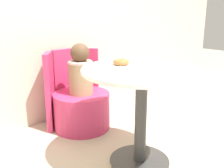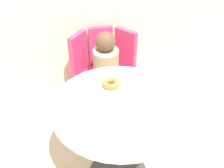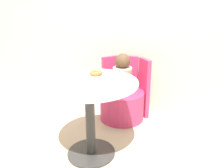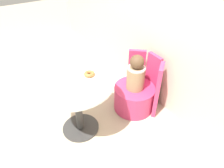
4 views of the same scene
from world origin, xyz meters
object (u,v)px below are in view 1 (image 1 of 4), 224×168
(round_table, at_px, (142,93))
(child_figure, at_px, (80,71))
(tub_chair, at_px, (82,111))
(donut, at_px, (121,62))

(round_table, distance_m, child_figure, 0.78)
(tub_chair, xyz_separation_m, child_figure, (0.00, 0.00, 0.39))
(round_table, relative_size, child_figure, 1.78)
(child_figure, relative_size, donut, 3.95)
(round_table, bearing_deg, child_figure, 86.53)
(donut, bearing_deg, tub_chair, 83.62)
(round_table, xyz_separation_m, tub_chair, (0.05, 0.78, -0.37))
(round_table, xyz_separation_m, donut, (-0.02, 0.18, 0.19))
(round_table, bearing_deg, tub_chair, 86.53)
(tub_chair, bearing_deg, child_figure, 0.00)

